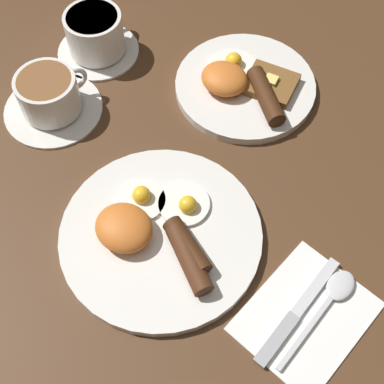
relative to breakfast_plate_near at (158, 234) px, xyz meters
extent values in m
plane|color=#4C301C|center=(0.00, 0.00, -0.01)|extent=(3.00, 3.00, 0.00)
cylinder|color=silver|center=(0.00, 0.00, -0.01)|extent=(0.29, 0.29, 0.01)
cylinder|color=white|center=(-0.05, 0.03, 0.00)|extent=(0.07, 0.07, 0.01)
sphere|color=yellow|center=(-0.05, 0.03, 0.01)|extent=(0.03, 0.03, 0.03)
cylinder|color=white|center=(0.01, 0.06, 0.00)|extent=(0.08, 0.08, 0.01)
sphere|color=yellow|center=(0.01, 0.06, 0.01)|extent=(0.03, 0.03, 0.03)
ellipsoid|color=orange|center=(-0.04, -0.03, 0.02)|extent=(0.08, 0.07, 0.04)
cylinder|color=#492715|center=(0.06, -0.01, 0.02)|extent=(0.10, 0.08, 0.03)
cylinder|color=#402210|center=(0.05, 0.00, 0.02)|extent=(0.09, 0.06, 0.03)
cylinder|color=silver|center=(-0.05, 0.31, -0.01)|extent=(0.24, 0.24, 0.01)
cylinder|color=white|center=(-0.09, 0.33, 0.00)|extent=(0.08, 0.08, 0.01)
sphere|color=yellow|center=(-0.09, 0.33, 0.01)|extent=(0.03, 0.03, 0.03)
ellipsoid|color=orange|center=(-0.08, 0.28, 0.02)|extent=(0.08, 0.07, 0.04)
cylinder|color=#3F2210|center=(-0.01, 0.29, 0.02)|extent=(0.10, 0.09, 0.03)
cube|color=brown|center=(-0.02, 0.33, 0.01)|extent=(0.09, 0.09, 0.01)
cube|color=#F4E072|center=(-0.02, 0.33, 0.02)|extent=(0.02, 0.02, 0.01)
cylinder|color=silver|center=(-0.29, 0.08, -0.01)|extent=(0.16, 0.16, 0.01)
cylinder|color=silver|center=(-0.29, 0.08, 0.03)|extent=(0.10, 0.10, 0.06)
cylinder|color=brown|center=(-0.29, 0.08, 0.06)|extent=(0.09, 0.09, 0.00)
torus|color=silver|center=(-0.27, 0.13, 0.03)|extent=(0.02, 0.04, 0.04)
cylinder|color=silver|center=(-0.31, 0.23, -0.01)|extent=(0.14, 0.14, 0.01)
cylinder|color=silver|center=(-0.31, 0.23, 0.03)|extent=(0.10, 0.10, 0.07)
cylinder|color=brown|center=(-0.31, 0.23, 0.06)|extent=(0.09, 0.09, 0.00)
torus|color=silver|center=(-0.32, 0.28, 0.03)|extent=(0.02, 0.05, 0.05)
cube|color=white|center=(0.23, 0.02, -0.01)|extent=(0.16, 0.19, 0.01)
cube|color=silver|center=(0.22, 0.06, -0.01)|extent=(0.02, 0.10, 0.00)
cube|color=#9E9EA3|center=(0.21, -0.03, -0.01)|extent=(0.02, 0.08, 0.01)
ellipsoid|color=silver|center=(0.24, 0.08, 0.00)|extent=(0.04, 0.05, 0.01)
cube|color=silver|center=(0.24, 0.00, -0.01)|extent=(0.02, 0.12, 0.00)
camera|label=1|loc=(0.24, -0.25, 0.68)|focal=50.00mm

